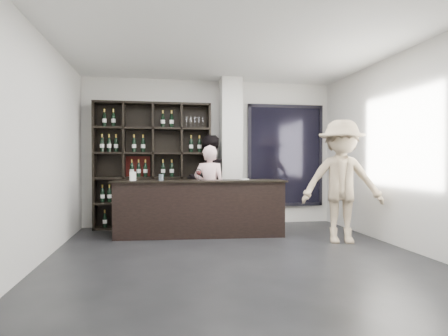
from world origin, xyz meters
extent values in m
cube|color=black|center=(0.00, 0.00, -0.01)|extent=(5.00, 5.50, 0.01)
cube|color=silver|center=(0.35, 2.47, 1.45)|extent=(0.40, 0.40, 2.90)
cube|color=black|center=(1.55, 2.69, 1.40)|extent=(1.60, 0.08, 2.10)
cube|color=black|center=(1.55, 2.69, 1.40)|extent=(1.48, 0.02, 1.98)
cube|color=black|center=(-0.35, 1.59, 0.46)|extent=(2.83, 0.53, 0.93)
cube|color=black|center=(-0.35, 1.59, 0.94)|extent=(2.91, 0.61, 0.03)
imported|color=#FFCCCB|center=(-0.15, 1.85, 0.78)|extent=(0.66, 0.54, 1.56)
imported|color=black|center=(-0.10, 2.40, 0.89)|extent=(1.05, 0.93, 1.78)
imported|color=tan|center=(1.80, 0.72, 0.96)|extent=(1.39, 1.02, 1.93)
cylinder|color=#A2BAC8|center=(-1.00, 1.59, 1.01)|extent=(0.10, 0.10, 0.11)
cube|color=white|center=(0.43, 1.63, 0.97)|extent=(0.16, 0.16, 0.02)
cube|color=white|center=(-1.47, 1.63, 1.03)|extent=(0.11, 0.08, 0.15)
camera|label=1|loc=(-1.02, -4.75, 1.28)|focal=30.00mm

